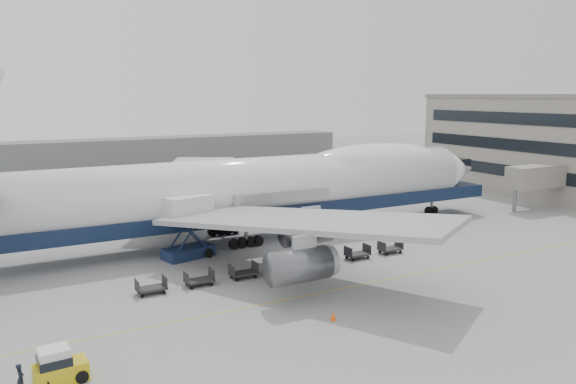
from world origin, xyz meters
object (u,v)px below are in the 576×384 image
catering_truck (188,223)px  ground_worker (20,378)px  airliner (265,187)px  baggage_tug (58,367)px

catering_truck → ground_worker: 25.50m
catering_truck → airliner: bearing=6.5°
ground_worker → baggage_tug: bearing=-77.6°
baggage_tug → ground_worker: (-1.88, -0.19, -0.09)m
catering_truck → baggage_tug: 24.20m
catering_truck → ground_worker: size_ratio=3.74×
airliner → ground_worker: bearing=-138.2°
airliner → catering_truck: (-9.99, -3.48, -2.19)m
airliner → ground_worker: airliner is taller
airliner → baggage_tug: (-24.06, -23.01, -4.73)m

